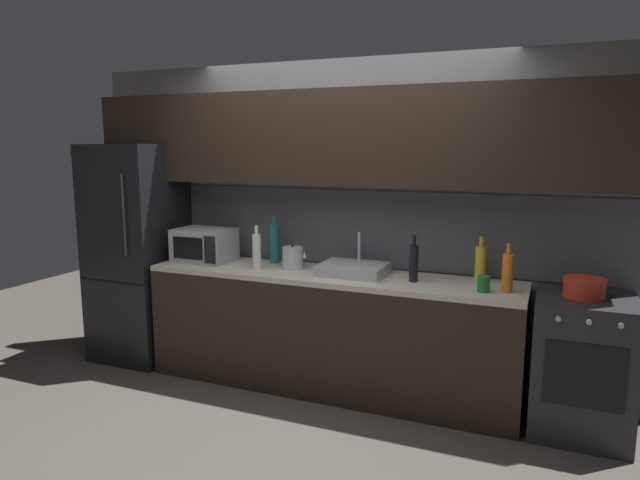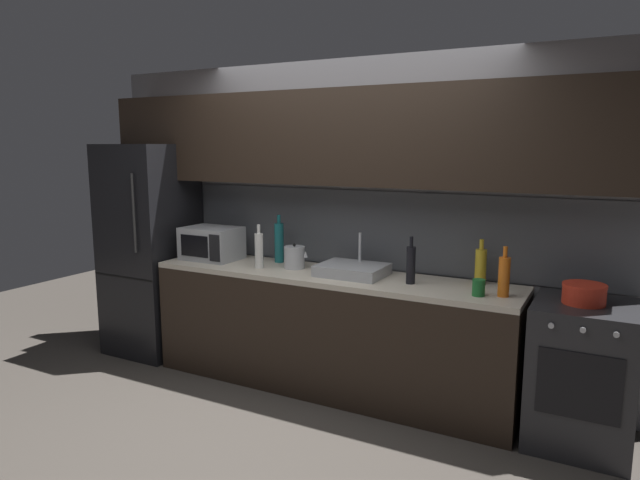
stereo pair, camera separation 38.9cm
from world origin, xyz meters
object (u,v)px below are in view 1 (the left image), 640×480
Objects in this scene: wine_bottle_teal at (275,243)px; cooking_pot at (584,287)px; wine_bottle_orange at (508,272)px; wine_bottle_dark at (414,263)px; mug_green at (483,284)px; kettle at (293,258)px; wine_bottle_white at (257,251)px; oven_range at (582,365)px; refrigerator at (138,252)px; wine_bottle_yellow at (480,263)px; microwave at (204,245)px.

wine_bottle_teal reaches higher than cooking_pot.
wine_bottle_orange is 1.83m from wine_bottle_teal.
wine_bottle_orange is at bearing -4.10° from wine_bottle_dark.
wine_bottle_orange is at bearing 22.85° from mug_green.
kettle is 0.78× the size of cooking_pot.
kettle is at bearing 176.54° from wine_bottle_orange.
kettle is 0.28m from wine_bottle_white.
kettle is (-2.07, 0.04, 0.54)m from oven_range.
wine_bottle_white is 1.21m from wine_bottle_dark.
oven_range is (3.54, -0.00, -0.48)m from refrigerator.
kettle is 1.40m from wine_bottle_yellow.
refrigerator is 2.87m from wine_bottle_yellow.
wine_bottle_teal is (1.24, 0.18, 0.14)m from refrigerator.
refrigerator is 7.34× the size of cooking_pot.
oven_range is at bearing 10.56° from mug_green.
microwave is 1.35× the size of wine_bottle_white.
kettle is 0.96m from wine_bottle_dark.
oven_range is 2.14m from kettle.
wine_bottle_yellow reaches higher than oven_range.
wine_bottle_white is 2.30m from cooking_pot.
wine_bottle_teal is at bearing 148.37° from kettle.
wine_bottle_teal is 1.54× the size of cooking_pot.
refrigerator is 5.42× the size of wine_bottle_white.
refrigerator is at bearing -180.00° from cooking_pot.
wine_bottle_orange is 0.47m from cooking_pot.
wine_bottle_orange is 3.00× the size of mug_green.
wine_bottle_orange reaches higher than wine_bottle_yellow.
mug_green is at bearing -169.44° from oven_range.
wine_bottle_teal is (0.56, 0.16, 0.03)m from microwave.
wine_bottle_yellow is 0.70m from cooking_pot.
wine_bottle_dark is (1.75, -0.03, 0.00)m from microwave.
wine_bottle_teal is (-1.82, 0.24, 0.03)m from wine_bottle_orange.
wine_bottle_yellow reaches higher than microwave.
kettle is 1.83× the size of mug_green.
wine_bottle_orange is at bearing -52.39° from wine_bottle_yellow.
wine_bottle_yellow is (-0.68, 0.21, 0.58)m from oven_range.
wine_bottle_teal is at bearing 8.24° from refrigerator.
wine_bottle_yellow reaches higher than kettle.
wine_bottle_orange is 1.84m from wine_bottle_white.
wine_bottle_white is 1.70m from mug_green.
wine_bottle_teal is 3.64× the size of mug_green.
wine_bottle_dark is (-1.11, -0.01, 0.59)m from oven_range.
kettle is 0.50× the size of wine_bottle_teal.
cooking_pot is (3.52, 0.00, 0.03)m from refrigerator.
oven_range is 2.39m from wine_bottle_white.
wine_bottle_dark is (1.21, 0.07, -0.01)m from wine_bottle_white.
wine_bottle_yellow is at bearing 162.75° from cooking_pot.
kettle is at bearing 1.44° from microwave.
wine_bottle_orange is 1.27× the size of cooking_pot.
wine_bottle_teal reaches higher than kettle.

